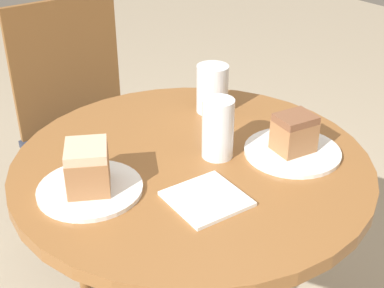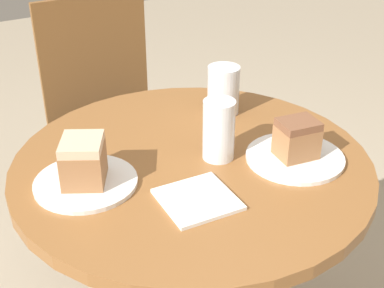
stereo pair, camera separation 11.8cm
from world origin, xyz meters
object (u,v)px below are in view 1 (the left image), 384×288
cake_slice_near (294,133)px  glass_lemonade (218,131)px  plate_far (90,189)px  cake_slice_far (88,167)px  chair (88,129)px  glass_water (212,92)px  plate_near (292,151)px

cake_slice_near → glass_lemonade: bearing=145.8°
plate_far → cake_slice_far: (0.00, 0.00, 0.05)m
chair → glass_water: (0.07, -0.62, 0.35)m
cake_slice_far → glass_water: size_ratio=0.98×
chair → cake_slice_far: size_ratio=7.50×
chair → plate_far: (-0.36, -0.76, 0.30)m
chair → cake_slice_far: bearing=-114.4°
chair → cake_slice_near: size_ratio=9.79×
plate_far → cake_slice_near: (0.44, -0.14, 0.05)m
glass_lemonade → cake_slice_far: bearing=171.0°
chair → glass_lemonade: (-0.07, -0.81, 0.36)m
chair → plate_near: 0.96m
cake_slice_far → glass_lemonade: size_ratio=0.89×
chair → plate_near: bearing=-84.0°
glass_lemonade → plate_far: bearing=171.0°
cake_slice_far → glass_lemonade: 0.30m
plate_far → chair: bearing=64.5°
cake_slice_far → cake_slice_near: bearing=-18.1°
plate_far → glass_water: 0.46m
chair → plate_near: (0.08, -0.91, 0.30)m
plate_near → glass_lemonade: glass_lemonade is taller
chair → cake_slice_far: (-0.36, -0.76, 0.35)m
cake_slice_far → glass_water: 0.46m
chair → plate_near: chair is taller
plate_far → cake_slice_near: size_ratio=2.28×
plate_far → glass_lemonade: (0.30, -0.05, 0.06)m
plate_far → glass_lemonade: size_ratio=1.55×
plate_near → cake_slice_near: (0.00, 0.00, 0.05)m
glass_water → chair: bearing=96.6°
glass_lemonade → glass_water: 0.23m
plate_near → plate_far: 0.47m
chair → glass_lemonade: bearing=-93.5°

